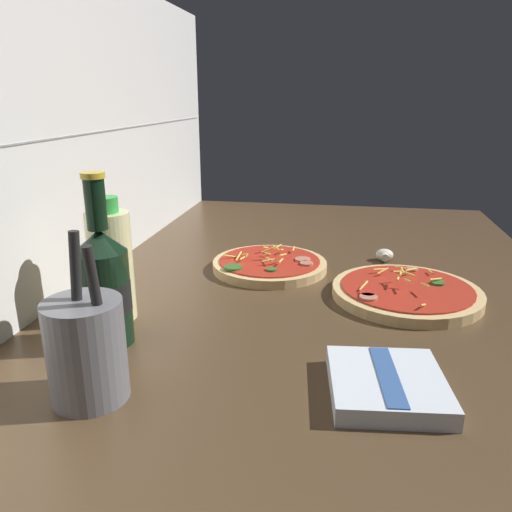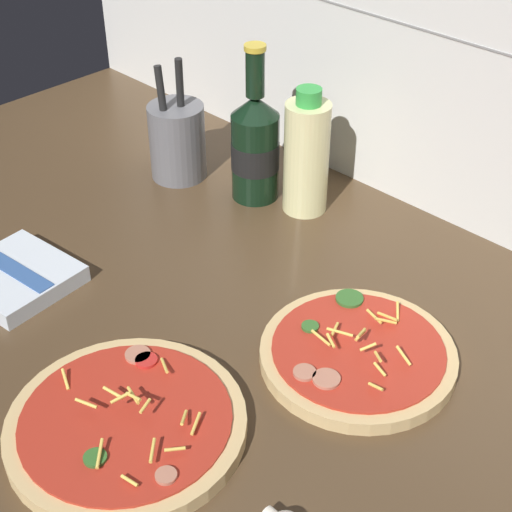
{
  "view_description": "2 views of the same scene",
  "coord_description": "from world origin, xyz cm",
  "px_view_note": "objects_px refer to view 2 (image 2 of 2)",
  "views": [
    {
      "loc": [
        -82.25,
        -2.58,
        36.85
      ],
      "look_at": [
        -3.0,
        11.39,
        10.84
      ],
      "focal_mm": 35.0,
      "sensor_mm": 36.0,
      "label": 1
    },
    {
      "loc": [
        53.71,
        -45.76,
        67.68
      ],
      "look_at": [
        -0.98,
        9.48,
        11.45
      ],
      "focal_mm": 55.0,
      "sensor_mm": 36.0,
      "label": 2
    }
  ],
  "objects_px": {
    "oil_bottle": "(306,156)",
    "dish_towel": "(16,277)",
    "pizza_far": "(357,354)",
    "beer_bottle": "(255,145)",
    "utensil_crock": "(177,140)",
    "pizza_near": "(127,424)"
  },
  "relations": [
    {
      "from": "oil_bottle",
      "to": "pizza_far",
      "type": "bearing_deg",
      "value": -37.64
    },
    {
      "from": "pizza_near",
      "to": "pizza_far",
      "type": "distance_m",
      "value": 0.28
    },
    {
      "from": "pizza_far",
      "to": "beer_bottle",
      "type": "xyz_separation_m",
      "value": [
        -0.35,
        0.18,
        0.08
      ]
    },
    {
      "from": "beer_bottle",
      "to": "utensil_crock",
      "type": "bearing_deg",
      "value": -162.35
    },
    {
      "from": "dish_towel",
      "to": "oil_bottle",
      "type": "bearing_deg",
      "value": 70.59
    },
    {
      "from": "beer_bottle",
      "to": "pizza_far",
      "type": "bearing_deg",
      "value": -27.48
    },
    {
      "from": "pizza_near",
      "to": "utensil_crock",
      "type": "relative_size",
      "value": 1.28
    },
    {
      "from": "beer_bottle",
      "to": "utensil_crock",
      "type": "distance_m",
      "value": 0.14
    },
    {
      "from": "pizza_far",
      "to": "beer_bottle",
      "type": "height_order",
      "value": "beer_bottle"
    },
    {
      "from": "dish_towel",
      "to": "utensil_crock",
      "type": "bearing_deg",
      "value": 101.13
    },
    {
      "from": "dish_towel",
      "to": "pizza_far",
      "type": "bearing_deg",
      "value": 26.04
    },
    {
      "from": "dish_towel",
      "to": "beer_bottle",
      "type": "bearing_deg",
      "value": 80.34
    },
    {
      "from": "oil_bottle",
      "to": "dish_towel",
      "type": "height_order",
      "value": "oil_bottle"
    },
    {
      "from": "pizza_far",
      "to": "beer_bottle",
      "type": "distance_m",
      "value": 0.41
    },
    {
      "from": "pizza_far",
      "to": "dish_towel",
      "type": "height_order",
      "value": "pizza_far"
    },
    {
      "from": "dish_towel",
      "to": "pizza_near",
      "type": "bearing_deg",
      "value": -10.08
    },
    {
      "from": "beer_bottle",
      "to": "oil_bottle",
      "type": "xyz_separation_m",
      "value": [
        0.08,
        0.03,
        0.0
      ]
    },
    {
      "from": "beer_bottle",
      "to": "utensil_crock",
      "type": "xyz_separation_m",
      "value": [
        -0.13,
        -0.04,
        -0.02
      ]
    },
    {
      "from": "pizza_far",
      "to": "dish_towel",
      "type": "bearing_deg",
      "value": -153.96
    },
    {
      "from": "oil_bottle",
      "to": "utensil_crock",
      "type": "relative_size",
      "value": 0.98
    },
    {
      "from": "pizza_near",
      "to": "beer_bottle",
      "type": "xyz_separation_m",
      "value": [
        -0.25,
        0.45,
        0.08
      ]
    },
    {
      "from": "pizza_far",
      "to": "utensil_crock",
      "type": "bearing_deg",
      "value": 163.86
    }
  ]
}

